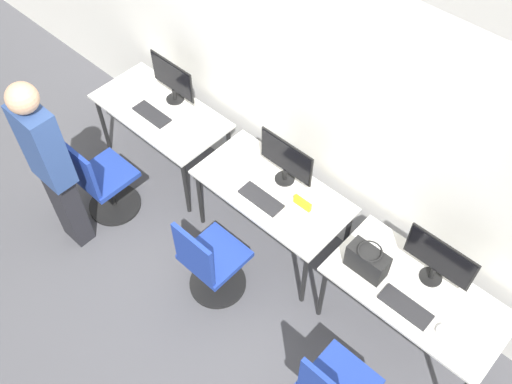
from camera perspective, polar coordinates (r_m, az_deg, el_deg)
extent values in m
plane|color=#4C4C51|center=(5.01, -1.02, -7.01)|extent=(20.00, 20.00, 0.00)
cube|color=silver|center=(4.31, 5.92, 9.46)|extent=(12.00, 0.05, 2.80)
cube|color=silver|center=(5.27, -9.58, 8.01)|extent=(1.28, 0.65, 0.02)
cylinder|color=black|center=(5.78, -15.04, 6.63)|extent=(0.04, 0.04, 0.69)
cylinder|color=black|center=(5.09, -7.02, 0.46)|extent=(0.04, 0.04, 0.69)
cylinder|color=black|center=(5.99, -10.89, 9.47)|extent=(0.04, 0.04, 0.69)
cylinder|color=black|center=(5.32, -2.67, 3.87)|extent=(0.04, 0.04, 0.69)
cylinder|color=black|center=(5.34, -8.09, 9.20)|extent=(0.16, 0.16, 0.01)
cylinder|color=black|center=(5.30, -8.16, 9.67)|extent=(0.04, 0.04, 0.11)
cube|color=black|center=(5.17, -8.37, 11.35)|extent=(0.51, 0.01, 0.32)
cube|color=black|center=(5.17, -8.44, 11.31)|extent=(0.49, 0.01, 0.29)
cube|color=#262628|center=(5.22, -10.38, 7.66)|extent=(0.38, 0.14, 0.02)
ellipsoid|color=silver|center=(5.06, -8.57, 6.35)|extent=(0.06, 0.09, 0.03)
cylinder|color=black|center=(5.50, -13.90, -1.24)|extent=(0.48, 0.48, 0.03)
cylinder|color=black|center=(5.34, -14.33, 0.13)|extent=(0.04, 0.04, 0.39)
cube|color=navy|center=(5.18, -14.80, 1.66)|extent=(0.44, 0.44, 0.05)
cube|color=navy|center=(4.94, -17.18, 2.16)|extent=(0.40, 0.04, 0.44)
cube|color=#232328|center=(5.09, -18.23, -1.43)|extent=(0.25, 0.16, 0.81)
cube|color=navy|center=(4.54, -20.59, 4.38)|extent=(0.36, 0.20, 0.71)
sphere|color=tan|center=(4.23, -22.35, 8.68)|extent=(0.23, 0.23, 0.23)
cube|color=silver|center=(4.57, 1.66, 0.14)|extent=(1.28, 0.65, 0.02)
cylinder|color=black|center=(5.00, -5.61, -0.63)|extent=(0.04, 0.04, 0.69)
cylinder|color=black|center=(4.54, 4.85, -8.64)|extent=(0.04, 0.04, 0.69)
cylinder|color=black|center=(5.23, -1.25, 2.88)|extent=(0.04, 0.04, 0.69)
cylinder|color=black|center=(4.80, 9.07, -4.35)|extent=(0.04, 0.04, 0.69)
cylinder|color=black|center=(4.63, 2.89, 1.34)|extent=(0.16, 0.16, 0.01)
cylinder|color=black|center=(4.59, 2.92, 1.81)|extent=(0.04, 0.04, 0.11)
cube|color=black|center=(4.44, 3.06, 3.53)|extent=(0.51, 0.01, 0.32)
cube|color=black|center=(4.43, 2.99, 3.47)|extent=(0.49, 0.01, 0.29)
cube|color=#262628|center=(4.49, 0.51, -0.68)|extent=(0.38, 0.14, 0.02)
ellipsoid|color=silver|center=(4.38, 2.66, -2.60)|extent=(0.06, 0.09, 0.03)
cylinder|color=black|center=(4.89, -3.84, -9.05)|extent=(0.48, 0.48, 0.03)
cylinder|color=black|center=(4.71, -3.97, -7.79)|extent=(0.04, 0.04, 0.39)
cube|color=navy|center=(4.52, -4.13, -6.36)|extent=(0.44, 0.44, 0.05)
cube|color=navy|center=(4.25, -6.26, -6.27)|extent=(0.40, 0.04, 0.44)
cube|color=silver|center=(4.21, 15.84, -9.72)|extent=(1.28, 0.65, 0.02)
cylinder|color=black|center=(4.50, 6.65, -9.97)|extent=(0.04, 0.04, 0.69)
cylinder|color=black|center=(4.76, 10.80, -5.55)|extent=(0.04, 0.04, 0.69)
cylinder|color=black|center=(4.64, 22.92, -13.56)|extent=(0.04, 0.04, 0.69)
cylinder|color=black|center=(4.29, 17.06, -8.13)|extent=(0.16, 0.16, 0.01)
cylinder|color=black|center=(4.24, 17.24, -7.72)|extent=(0.04, 0.04, 0.11)
cube|color=black|center=(4.08, 17.94, -6.22)|extent=(0.51, 0.01, 0.32)
cube|color=black|center=(4.07, 17.88, -6.29)|extent=(0.49, 0.01, 0.29)
cube|color=#262628|center=(4.12, 14.74, -11.04)|extent=(0.38, 0.14, 0.02)
ellipsoid|color=silver|center=(4.10, 17.98, -12.86)|extent=(0.06, 0.09, 0.03)
cube|color=navy|center=(4.10, 8.37, -18.42)|extent=(0.44, 0.44, 0.05)
cube|color=black|center=(4.12, 11.06, -6.79)|extent=(0.30, 0.14, 0.22)
torus|color=black|center=(4.01, 11.34, -5.81)|extent=(0.18, 0.18, 0.01)
cube|color=yellow|center=(4.44, 4.68, -1.12)|extent=(0.16, 0.03, 0.08)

